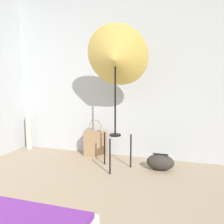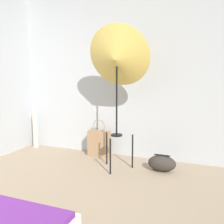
{
  "view_description": "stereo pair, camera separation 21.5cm",
  "coord_description": "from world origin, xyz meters",
  "px_view_note": "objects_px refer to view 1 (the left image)",
  "views": [
    {
      "loc": [
        1.28,
        -1.29,
        1.25
      ],
      "look_at": [
        0.31,
        1.67,
        0.81
      ],
      "focal_mm": 42.0,
      "sensor_mm": 36.0,
      "label": 1
    },
    {
      "loc": [
        1.48,
        -1.22,
        1.25
      ],
      "look_at": [
        0.31,
        1.67,
        0.81
      ],
      "focal_mm": 42.0,
      "sensor_mm": 36.0,
      "label": 2
    }
  ],
  "objects_px": {
    "tote_bag": "(95,143)",
    "duffel_bag": "(160,162)",
    "paper_roll": "(29,131)",
    "photo_umbrella": "(115,58)"
  },
  "relations": [
    {
      "from": "paper_roll",
      "to": "photo_umbrella",
      "type": "bearing_deg",
      "value": -15.2
    },
    {
      "from": "paper_roll",
      "to": "tote_bag",
      "type": "bearing_deg",
      "value": -1.97
    },
    {
      "from": "tote_bag",
      "to": "paper_roll",
      "type": "xyz_separation_m",
      "value": [
        -1.23,
        0.04,
        0.1
      ]
    },
    {
      "from": "tote_bag",
      "to": "paper_roll",
      "type": "bearing_deg",
      "value": 178.03
    },
    {
      "from": "photo_umbrella",
      "to": "tote_bag",
      "type": "height_order",
      "value": "photo_umbrella"
    },
    {
      "from": "photo_umbrella",
      "to": "paper_roll",
      "type": "bearing_deg",
      "value": 164.8
    },
    {
      "from": "photo_umbrella",
      "to": "tote_bag",
      "type": "bearing_deg",
      "value": 137.38
    },
    {
      "from": "tote_bag",
      "to": "duffel_bag",
      "type": "bearing_deg",
      "value": -15.41
    },
    {
      "from": "tote_bag",
      "to": "paper_roll",
      "type": "height_order",
      "value": "paper_roll"
    },
    {
      "from": "tote_bag",
      "to": "duffel_bag",
      "type": "xyz_separation_m",
      "value": [
        1.04,
        -0.29,
        -0.1
      ]
    }
  ]
}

